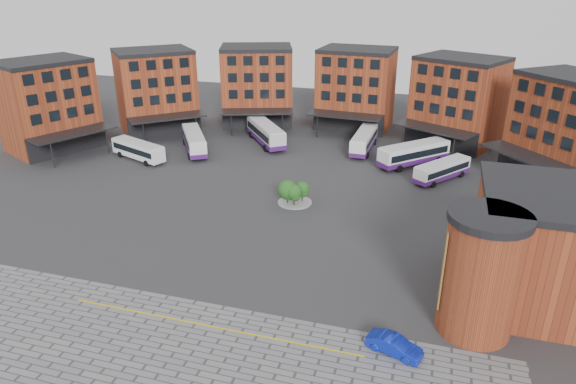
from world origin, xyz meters
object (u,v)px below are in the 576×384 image
(bus_d, at_px, (364,140))
(bus_f, at_px, (442,170))
(bus_b, at_px, (194,141))
(blue_car, at_px, (394,345))
(bus_a, at_px, (138,149))
(bus_e, at_px, (414,154))
(tree_island, at_px, (293,192))
(bus_c, at_px, (266,133))

(bus_d, relative_size, bus_f, 1.23)
(bus_b, xyz_separation_m, blue_car, (36.47, -39.81, -1.07))
(bus_d, bearing_deg, bus_b, -160.92)
(blue_car, bearing_deg, bus_d, 29.22)
(bus_a, distance_m, bus_d, 36.26)
(bus_a, xyz_separation_m, bus_b, (6.61, 6.21, 0.05))
(blue_car, bearing_deg, bus_a, 69.69)
(bus_a, xyz_separation_m, bus_e, (41.59, 9.82, 0.12))
(tree_island, height_order, bus_f, tree_island)
(tree_island, bearing_deg, bus_d, 77.23)
(bus_c, height_order, blue_car, bus_c)
(tree_island, distance_m, bus_e, 23.42)
(bus_b, xyz_separation_m, bus_f, (39.25, -1.46, -0.27))
(bus_c, bearing_deg, blue_car, -98.04)
(bus_d, bearing_deg, bus_a, -154.65)
(bus_b, bearing_deg, blue_car, -80.31)
(bus_a, xyz_separation_m, bus_c, (16.53, 13.40, 0.19))
(bus_d, bearing_deg, bus_f, -35.91)
(tree_island, bearing_deg, blue_car, -58.11)
(bus_e, bearing_deg, bus_a, -122.38)
(bus_f, bearing_deg, bus_b, -145.52)
(bus_a, bearing_deg, bus_d, -44.85)
(bus_b, distance_m, bus_d, 27.88)
(bus_e, distance_m, blue_car, 43.47)
(bus_d, distance_m, bus_f, 15.96)
(bus_b, bearing_deg, bus_d, -15.49)
(tree_island, distance_m, bus_d, 24.26)
(tree_island, bearing_deg, bus_a, 161.81)
(tree_island, height_order, bus_c, bus_c)
(bus_b, bearing_deg, bus_c, 3.19)
(tree_island, relative_size, bus_a, 0.42)
(bus_c, distance_m, blue_car, 54.01)
(bus_d, height_order, blue_car, bus_d)
(bus_d, xyz_separation_m, bus_f, (12.63, -9.76, -0.22))
(bus_e, bearing_deg, bus_f, -5.52)
(blue_car, bearing_deg, bus_b, 60.14)
(bus_b, distance_m, bus_e, 35.16)
(bus_a, xyz_separation_m, bus_f, (45.86, 4.75, -0.22))
(bus_c, distance_m, bus_e, 25.32)
(bus_c, bearing_deg, tree_island, -100.80)
(bus_e, xyz_separation_m, blue_car, (1.50, -43.43, -1.13))
(bus_f, bearing_deg, bus_c, -159.83)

